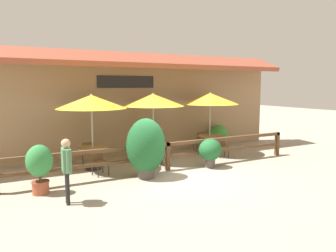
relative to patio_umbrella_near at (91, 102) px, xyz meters
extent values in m
plane|color=#9E937F|center=(2.18, -2.36, -2.32)|extent=(60.00, 60.00, 0.00)
cube|color=#997A56|center=(2.18, 1.84, -0.52)|extent=(14.00, 0.40, 3.60)
cube|color=brown|center=(2.18, 1.29, 1.56)|extent=(14.28, 1.48, 0.70)
cube|color=black|center=(1.88, 1.61, 0.68)|extent=(2.39, 0.04, 0.47)
cube|color=brown|center=(2.18, -1.31, -1.42)|extent=(10.40, 0.14, 0.11)
cube|color=brown|center=(2.18, -1.31, -1.84)|extent=(10.40, 0.10, 0.09)
cube|color=brown|center=(2.18, -1.31, -1.84)|extent=(0.14, 0.14, 0.95)
cube|color=brown|center=(7.31, -1.31, -1.84)|extent=(0.14, 0.14, 0.95)
cylinder|color=#B7B2A8|center=(0.00, 0.00, -1.24)|extent=(0.06, 0.06, 2.16)
cone|color=yellow|center=(0.00, 0.00, 0.00)|extent=(2.34, 2.34, 0.45)
sphere|color=#B2ADA3|center=(0.00, 0.00, 0.23)|extent=(0.07, 0.07, 0.07)
cylinder|color=olive|center=(0.00, 0.00, -1.56)|extent=(0.99, 0.99, 0.05)
cylinder|color=#333333|center=(0.00, 0.00, -1.95)|extent=(0.07, 0.07, 0.73)
cylinder|color=#333333|center=(0.00, 0.00, -2.30)|extent=(0.55, 0.55, 0.03)
cube|color=brown|center=(0.00, -0.82, -1.89)|extent=(0.50, 0.50, 0.05)
cube|color=brown|center=(-0.03, -0.63, -1.67)|extent=(0.40, 0.12, 0.40)
cylinder|color=#2D2D2D|center=(-0.14, -1.04, -2.12)|extent=(0.04, 0.04, 0.40)
cylinder|color=#2D2D2D|center=(0.23, -0.96, -2.12)|extent=(0.04, 0.04, 0.40)
cylinder|color=#2D2D2D|center=(-0.22, -0.67, -2.12)|extent=(0.04, 0.04, 0.40)
cylinder|color=#2D2D2D|center=(0.15, -0.59, -2.12)|extent=(0.04, 0.04, 0.40)
cube|color=brown|center=(0.05, 0.82, -1.89)|extent=(0.51, 0.51, 0.05)
cube|color=brown|center=(0.00, 0.63, -1.67)|extent=(0.40, 0.13, 0.40)
cylinder|color=#2D2D2D|center=(0.28, 0.96, -2.12)|extent=(0.04, 0.04, 0.40)
cylinder|color=#2D2D2D|center=(-0.09, 1.05, -2.12)|extent=(0.04, 0.04, 0.40)
cylinder|color=#2D2D2D|center=(0.19, 0.59, -2.12)|extent=(0.04, 0.04, 0.40)
cylinder|color=#2D2D2D|center=(-0.18, 0.68, -2.12)|extent=(0.04, 0.04, 0.40)
cylinder|color=#B7B2A8|center=(2.39, 0.22, -1.24)|extent=(0.06, 0.06, 2.16)
cone|color=yellow|center=(2.39, 0.22, 0.00)|extent=(2.34, 2.34, 0.45)
sphere|color=#B2ADA3|center=(2.39, 0.22, 0.23)|extent=(0.07, 0.07, 0.07)
cylinder|color=olive|center=(2.39, 0.22, -1.56)|extent=(0.99, 0.99, 0.05)
cylinder|color=#333333|center=(2.39, 0.22, -1.95)|extent=(0.07, 0.07, 0.73)
cylinder|color=#333333|center=(2.39, 0.22, -2.30)|extent=(0.55, 0.55, 0.03)
cube|color=brown|center=(2.32, -0.59, -1.89)|extent=(0.51, 0.51, 0.05)
cube|color=brown|center=(2.28, -0.40, -1.67)|extent=(0.40, 0.13, 0.40)
cylinder|color=#2D2D2D|center=(2.18, -0.82, -2.12)|extent=(0.04, 0.04, 0.40)
cylinder|color=#2D2D2D|center=(2.55, -0.73, -2.12)|extent=(0.04, 0.04, 0.40)
cylinder|color=#2D2D2D|center=(2.09, -0.45, -2.12)|extent=(0.04, 0.04, 0.40)
cylinder|color=#2D2D2D|center=(2.46, -0.36, -2.12)|extent=(0.04, 0.04, 0.40)
cube|color=brown|center=(2.43, 1.02, -1.89)|extent=(0.50, 0.50, 0.05)
cube|color=brown|center=(2.47, 0.83, -1.67)|extent=(0.40, 0.12, 0.40)
cylinder|color=#2D2D2D|center=(2.57, 1.24, -2.12)|extent=(0.04, 0.04, 0.40)
cylinder|color=#2D2D2D|center=(2.20, 1.16, -2.12)|extent=(0.04, 0.04, 0.40)
cylinder|color=#2D2D2D|center=(2.65, 0.87, -2.12)|extent=(0.04, 0.04, 0.40)
cylinder|color=#2D2D2D|center=(2.28, 0.79, -2.12)|extent=(0.04, 0.04, 0.40)
cylinder|color=#B7B2A8|center=(5.03, 0.24, -1.24)|extent=(0.06, 0.06, 2.16)
cone|color=yellow|center=(5.03, 0.24, 0.00)|extent=(2.34, 2.34, 0.45)
sphere|color=#B2ADA3|center=(5.03, 0.24, 0.23)|extent=(0.07, 0.07, 0.07)
cylinder|color=olive|center=(5.03, 0.24, -1.56)|extent=(0.99, 0.99, 0.05)
cylinder|color=#333333|center=(5.03, 0.24, -1.95)|extent=(0.07, 0.07, 0.73)
cylinder|color=#333333|center=(5.03, 0.24, -2.30)|extent=(0.55, 0.55, 0.03)
cube|color=brown|center=(5.10, -0.53, -1.89)|extent=(0.51, 0.51, 0.05)
cube|color=brown|center=(5.15, -0.34, -1.67)|extent=(0.40, 0.13, 0.40)
cylinder|color=#2D2D2D|center=(4.87, -0.66, -2.12)|extent=(0.04, 0.04, 0.40)
cylinder|color=#2D2D2D|center=(5.24, -0.76, -2.12)|extent=(0.04, 0.04, 0.40)
cylinder|color=#2D2D2D|center=(4.96, -0.30, -2.12)|extent=(0.04, 0.04, 0.40)
cylinder|color=#2D2D2D|center=(5.33, -0.39, -2.12)|extent=(0.04, 0.04, 0.40)
cube|color=brown|center=(5.03, 1.00, -1.89)|extent=(0.49, 0.49, 0.05)
cube|color=brown|center=(5.00, 0.81, -1.67)|extent=(0.40, 0.10, 0.40)
cylinder|color=#2D2D2D|center=(5.25, 1.15, -2.12)|extent=(0.04, 0.04, 0.40)
cylinder|color=#2D2D2D|center=(4.88, 1.22, -2.12)|extent=(0.04, 0.04, 0.40)
cylinder|color=#2D2D2D|center=(5.19, 0.78, -2.12)|extent=(0.04, 0.04, 0.40)
cylinder|color=#2D2D2D|center=(4.81, 0.84, -2.12)|extent=(0.04, 0.04, 0.40)
cylinder|color=#9E4C33|center=(-1.93, -1.84, -2.14)|extent=(0.43, 0.43, 0.35)
cylinder|color=#9E4C33|center=(-1.93, -1.84, -1.98)|extent=(0.46, 0.46, 0.04)
cylinder|color=brown|center=(-1.93, -1.84, -1.84)|extent=(0.08, 0.08, 0.26)
ellipsoid|color=#338442|center=(-1.93, -1.84, -1.42)|extent=(0.68, 0.61, 0.86)
cylinder|color=#564C47|center=(3.68, -1.67, -2.16)|extent=(0.35, 0.35, 0.31)
cylinder|color=#564C47|center=(3.68, -1.67, -2.02)|extent=(0.37, 0.37, 0.04)
ellipsoid|color=#1E5B2D|center=(3.68, -1.67, -1.68)|extent=(0.84, 0.75, 0.76)
cylinder|color=#564C47|center=(1.17, -1.76, -2.17)|extent=(0.52, 0.52, 0.29)
cylinder|color=#564C47|center=(1.17, -1.76, -2.05)|extent=(0.56, 0.56, 0.04)
ellipsoid|color=#1E5B2D|center=(1.17, -1.76, -1.31)|extent=(1.23, 1.10, 1.70)
cylinder|color=#9E4C33|center=(6.21, 1.19, -2.17)|extent=(0.39, 0.39, 0.28)
cylinder|color=#9E4C33|center=(6.21, 1.19, -2.05)|extent=(0.42, 0.42, 0.04)
ellipsoid|color=#3D8E38|center=(6.21, 1.19, -1.68)|extent=(0.89, 0.80, 0.84)
cylinder|color=black|center=(-1.45, -2.87, -1.91)|extent=(0.09, 0.09, 0.80)
cylinder|color=black|center=(-1.46, -3.03, -1.91)|extent=(0.09, 0.09, 0.80)
cube|color=#4C7F56|center=(-1.46, -2.95, -1.23)|extent=(0.23, 0.45, 0.57)
cylinder|color=#4C7F56|center=(-1.44, -2.70, -1.23)|extent=(0.07, 0.07, 0.54)
cylinder|color=#4C7F56|center=(-1.48, -3.20, -1.23)|extent=(0.07, 0.07, 0.54)
sphere|color=tan|center=(-1.46, -2.95, -0.82)|extent=(0.22, 0.22, 0.22)
camera|label=1|loc=(-2.98, -10.82, 0.53)|focal=35.00mm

